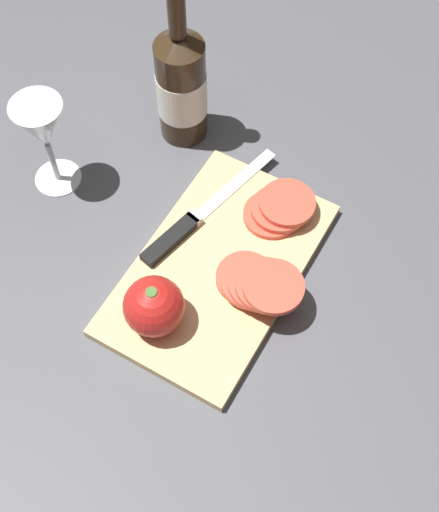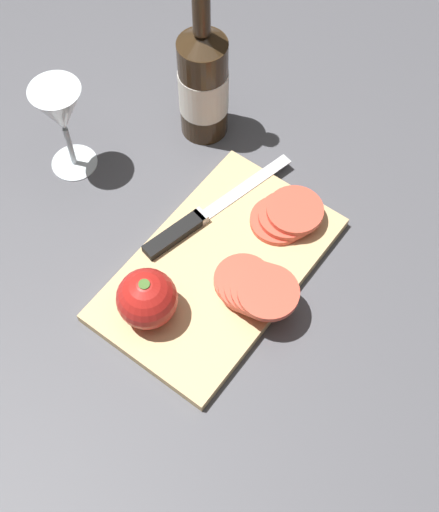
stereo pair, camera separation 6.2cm
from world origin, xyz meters
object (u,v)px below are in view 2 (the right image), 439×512
(wine_bottle, at_px, (203,82))
(whole_tomato, at_px, (147,299))
(tomato_slice_stack_near, at_px, (287,215))
(wine_glass, at_px, (61,114))
(tomato_slice_stack_far, at_px, (254,288))
(knife, at_px, (188,226))

(wine_bottle, relative_size, whole_tomato, 3.68)
(wine_bottle, distance_m, whole_tomato, 0.36)
(whole_tomato, distance_m, tomato_slice_stack_near, 0.25)
(wine_glass, relative_size, tomato_slice_stack_near, 1.62)
(whole_tomato, bearing_deg, tomato_slice_stack_far, -42.77)
(knife, relative_size, tomato_slice_stack_far, 2.07)
(tomato_slice_stack_far, bearing_deg, whole_tomato, 137.23)
(tomato_slice_stack_far, bearing_deg, wine_bottle, 49.70)
(wine_glass, distance_m, tomato_slice_stack_near, 0.37)
(wine_bottle, xyz_separation_m, tomato_slice_stack_near, (-0.08, -0.22, -0.07))
(knife, height_order, tomato_slice_stack_far, tomato_slice_stack_far)
(wine_glass, height_order, whole_tomato, wine_glass)
(tomato_slice_stack_near, relative_size, tomato_slice_stack_far, 0.78)
(tomato_slice_stack_far, bearing_deg, tomato_slice_stack_near, 14.74)
(wine_bottle, bearing_deg, knife, -149.29)
(whole_tomato, relative_size, knife, 0.31)
(knife, bearing_deg, wine_bottle, 43.81)
(whole_tomato, distance_m, tomato_slice_stack_far, 0.15)
(tomato_slice_stack_near, xyz_separation_m, tomato_slice_stack_far, (-0.13, -0.03, 0.01))
(wine_glass, bearing_deg, wine_bottle, -33.43)
(knife, bearing_deg, whole_tomato, -149.82)
(knife, distance_m, tomato_slice_stack_far, 0.15)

